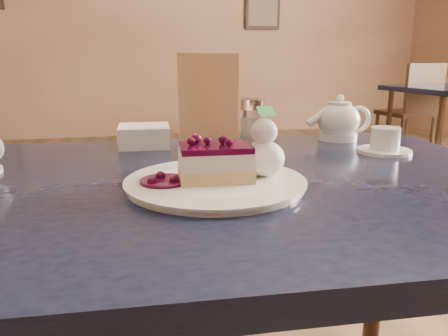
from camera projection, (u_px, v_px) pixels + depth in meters
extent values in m
cube|color=#A5795C|center=(118.00, 12.00, 5.23)|extent=(8.00, 0.02, 3.00)
cube|color=black|center=(263.00, 7.00, 5.54)|extent=(0.45, 0.03, 0.55)
cube|color=#171A31|center=(211.00, 189.00, 0.80)|extent=(1.26, 0.87, 0.04)
cylinder|color=#341D0E|center=(377.00, 268.00, 1.32)|extent=(0.05, 0.05, 0.72)
cylinder|color=white|center=(215.00, 183.00, 0.75)|extent=(0.30, 0.30, 0.01)
cube|color=#E2AB7C|center=(215.00, 173.00, 0.74)|extent=(0.13, 0.09, 0.02)
cube|color=beige|center=(215.00, 159.00, 0.74)|extent=(0.12, 0.09, 0.03)
cube|color=#3B0527|center=(215.00, 147.00, 0.73)|extent=(0.12, 0.09, 0.01)
ellipsoid|color=white|center=(263.00, 158.00, 0.76)|extent=(0.07, 0.07, 0.06)
cylinder|color=#3B0527|center=(164.00, 181.00, 0.73)|extent=(0.08, 0.08, 0.01)
cylinder|color=white|center=(384.00, 151.00, 1.01)|extent=(0.12, 0.12, 0.01)
cylinder|color=white|center=(385.00, 138.00, 1.01)|extent=(0.07, 0.07, 0.05)
ellipsoid|color=white|center=(339.00, 122.00, 1.16)|extent=(0.11, 0.11, 0.10)
cylinder|color=white|center=(340.00, 102.00, 1.15)|extent=(0.06, 0.06, 0.01)
cylinder|color=white|center=(312.00, 123.00, 1.14)|extent=(0.06, 0.02, 0.05)
cube|color=#CDBF83|center=(208.00, 101.00, 1.05)|extent=(0.14, 0.04, 0.22)
cylinder|color=white|center=(252.00, 126.00, 1.12)|extent=(0.06, 0.06, 0.09)
cylinder|color=silver|center=(252.00, 104.00, 1.11)|extent=(0.06, 0.06, 0.03)
cube|color=white|center=(144.00, 136.00, 1.08)|extent=(0.13, 0.13, 0.05)
cylinder|color=#341D0E|center=(437.00, 145.00, 3.21)|extent=(0.04, 0.04, 0.71)
cylinder|color=#341D0E|center=(388.00, 131.00, 3.82)|extent=(0.04, 0.04, 0.71)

